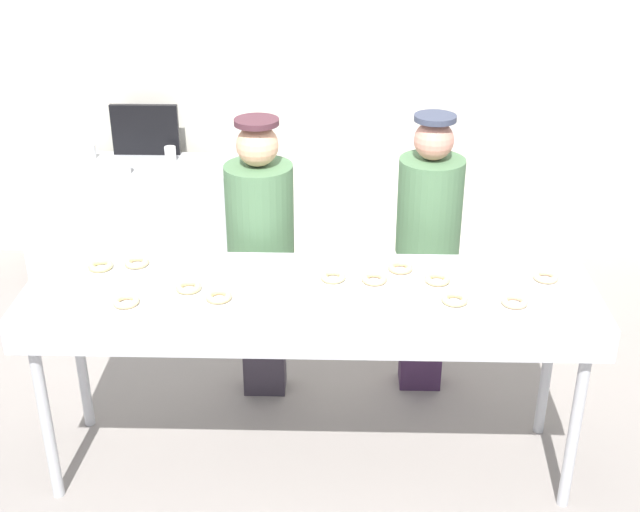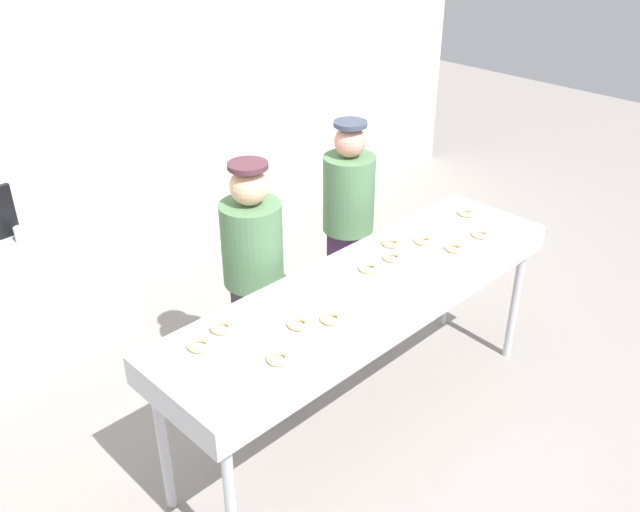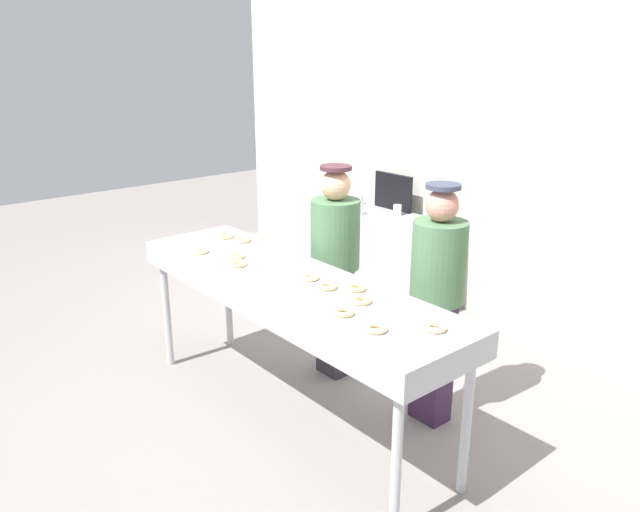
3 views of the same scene
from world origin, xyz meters
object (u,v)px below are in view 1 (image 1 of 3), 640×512
plain_donut_5 (219,296)px  plain_donut_11 (189,287)px  plain_donut_0 (100,265)px  prep_counter (147,221)px  plain_donut_8 (374,279)px  plain_donut_2 (137,262)px  paper_cup_1 (90,152)px  menu_display (145,130)px  plain_donut_4 (126,301)px  plain_donut_3 (333,276)px  plain_donut_9 (437,279)px  paper_cup_0 (170,154)px  paper_cup_2 (125,167)px  plain_donut_7 (400,267)px  plain_donut_6 (546,276)px  worker_baker (428,239)px  fryer_conveyor (310,303)px  worker_assistant (261,242)px  plain_donut_1 (455,299)px  plain_donut_10 (514,301)px

plain_donut_5 → plain_donut_11: size_ratio=1.00×
plain_donut_0 → prep_counter: plain_donut_0 is taller
plain_donut_11 → plain_donut_8: bearing=6.9°
plain_donut_2 → paper_cup_1: (-0.79, 1.99, -0.12)m
plain_donut_0 → menu_display: 2.15m
plain_donut_0 → plain_donut_4: size_ratio=1.00×
plain_donut_3 → plain_donut_9: size_ratio=1.00×
plain_donut_3 → plain_donut_11: 0.69m
plain_donut_4 → paper_cup_0: size_ratio=1.15×
plain_donut_11 → paper_cup_2: (-0.77, 1.94, -0.12)m
plain_donut_5 → plain_donut_8: 0.75m
prep_counter → plain_donut_7: bearing=-48.1°
plain_donut_6 → plain_donut_7: 0.70m
plain_donut_3 → plain_donut_4: same height
plain_donut_0 → worker_baker: worker_baker is taller
plain_donut_7 → plain_donut_9: (0.17, -0.12, 0.00)m
plain_donut_8 → paper_cup_1: bearing=132.6°
plain_donut_3 → paper_cup_2: 2.33m
fryer_conveyor → plain_donut_2: (-0.87, 0.21, 0.10)m
plain_donut_2 → plain_donut_3: 0.99m
plain_donut_0 → plain_donut_8: bearing=-4.4°
menu_display → worker_assistant: bearing=-59.3°
plain_donut_5 → plain_donut_8: same height
paper_cup_2 → menu_display: size_ratio=0.22×
plain_donut_11 → menu_display: size_ratio=0.25×
plain_donut_6 → plain_donut_9: 0.53m
plain_donut_5 → menu_display: menu_display is taller
plain_donut_9 → paper_cup_0: (-1.68, 2.10, -0.12)m
plain_donut_0 → plain_donut_1: size_ratio=1.00×
fryer_conveyor → plain_donut_5: plain_donut_5 is taller
plain_donut_9 → worker_assistant: (-0.90, 0.59, -0.09)m
plain_donut_2 → worker_assistant: 0.73m
plain_donut_9 → worker_baker: worker_baker is taller
plain_donut_4 → worker_baker: bearing=32.1°
plain_donut_3 → plain_donut_10: bearing=-14.9°
plain_donut_3 → plain_donut_6: (1.02, 0.03, 0.00)m
menu_display → plain_donut_7: bearing=-51.1°
fryer_conveyor → plain_donut_9: (0.61, 0.07, 0.10)m
plain_donut_4 → menu_display: bearing=100.1°
plain_donut_2 → paper_cup_2: 1.76m
plain_donut_4 → paper_cup_2: size_ratio=1.15×
worker_assistant → plain_donut_5: bearing=76.9°
plain_donut_3 → plain_donut_9: 0.50m
plain_donut_10 → fryer_conveyor: bearing=171.6°
plain_donut_4 → plain_donut_7: 1.32m
fryer_conveyor → plain_donut_7: bearing=23.1°
paper_cup_1 → worker_baker: bearing=-32.7°
plain_donut_8 → menu_display: (-1.58, 2.24, 0.01)m
plain_donut_10 → plain_donut_9: bearing=147.8°
prep_counter → paper_cup_2: 0.53m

